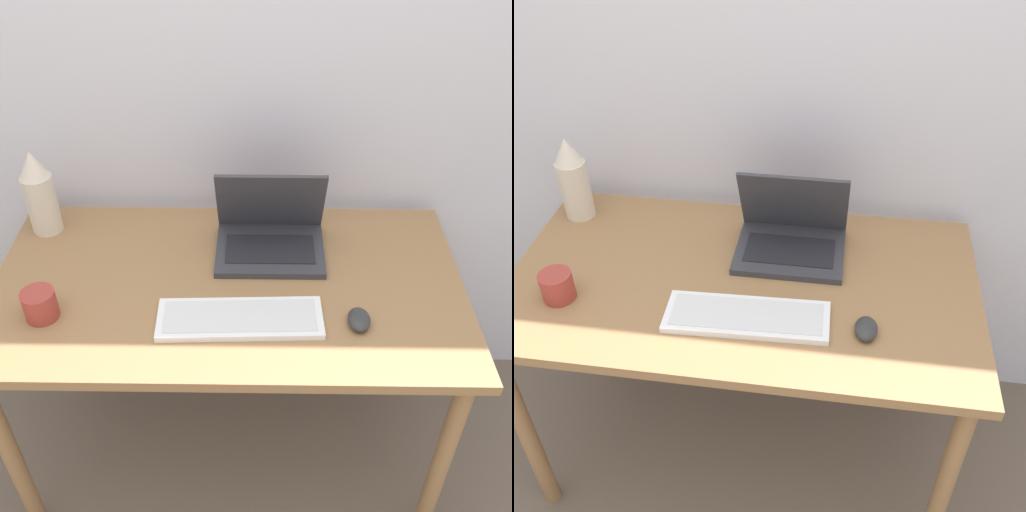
% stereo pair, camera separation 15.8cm
% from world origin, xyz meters
% --- Properties ---
extents(wall_back, '(6.00, 0.05, 2.50)m').
position_xyz_m(wall_back, '(0.00, 0.79, 1.25)').
color(wall_back, silver).
rests_on(wall_back, ground_plane).
extents(desk, '(1.30, 0.72, 0.76)m').
position_xyz_m(desk, '(0.00, 0.36, 0.67)').
color(desk, olive).
rests_on(desk, ground_plane).
extents(laptop, '(0.31, 0.25, 0.25)m').
position_xyz_m(laptop, '(0.12, 0.52, 0.81)').
color(laptop, '#333338').
rests_on(laptop, desk).
extents(keyboard, '(0.43, 0.16, 0.02)m').
position_xyz_m(keyboard, '(0.04, 0.21, 0.77)').
color(keyboard, white).
rests_on(keyboard, desk).
extents(mouse, '(0.06, 0.08, 0.03)m').
position_xyz_m(mouse, '(0.34, 0.20, 0.78)').
color(mouse, '#2D2D2D').
rests_on(mouse, desk).
extents(vase, '(0.09, 0.09, 0.27)m').
position_xyz_m(vase, '(-0.56, 0.60, 0.89)').
color(vase, beige).
rests_on(vase, desk).
extents(mug, '(0.09, 0.09, 0.08)m').
position_xyz_m(mug, '(-0.47, 0.22, 0.80)').
color(mug, '#9E382D').
rests_on(mug, desk).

